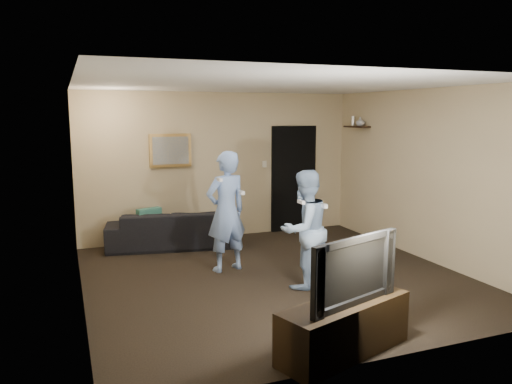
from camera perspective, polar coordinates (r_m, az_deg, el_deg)
name	(u,v)px	position (r m, az deg, el deg)	size (l,w,h in m)	color
ground	(275,277)	(6.97, 2.18, -9.67)	(5.00, 5.00, 0.00)	black
ceiling	(276,84)	(6.62, 2.31, 12.20)	(5.00, 5.00, 0.04)	silver
wall_back	(220,166)	(9.00, -4.11, 3.02)	(5.00, 0.04, 2.60)	tan
wall_front	(389,220)	(4.52, 14.98, -3.12)	(5.00, 0.04, 2.60)	tan
wall_left	(77,194)	(6.13, -19.73, -0.24)	(0.04, 5.00, 2.60)	tan
wall_right	(427,175)	(7.99, 18.92, 1.82)	(0.04, 5.00, 2.60)	tan
sofa	(171,229)	(8.53, -9.66, -4.16)	(2.12, 0.83, 0.62)	black
throw_pillow	(149,220)	(8.43, -12.11, -3.20)	(0.41, 0.13, 0.41)	#1C544A
painting_frame	(170,150)	(8.73, -9.76, 4.71)	(0.72, 0.05, 0.57)	olive
painting_canvas	(171,150)	(8.70, -9.72, 4.70)	(0.62, 0.01, 0.47)	slate
doorway	(294,179)	(9.53, 4.32, 1.53)	(0.90, 0.06, 2.00)	black
light_switch	(264,164)	(9.26, 0.97, 3.21)	(0.08, 0.02, 0.12)	silver
wall_shelf	(357,127)	(9.33, 11.44, 7.32)	(0.20, 0.60, 0.03)	black
shelf_vase	(360,122)	(9.24, 11.84, 7.89)	(0.15, 0.15, 0.16)	#A7A7AB
shelf_figurine	(353,121)	(9.44, 11.03, 7.99)	(0.06, 0.06, 0.18)	silver
tv_console	(344,327)	(4.89, 10.06, -14.99)	(1.40, 0.45, 0.50)	black
television	(346,269)	(4.69, 10.25, -8.62)	(1.11, 0.15, 0.64)	black
wii_player_left	(226,211)	(7.06, -3.42, -2.24)	(0.70, 0.56, 1.71)	#7E9EDA
wii_player_right	(304,229)	(6.42, 5.54, -4.26)	(0.88, 0.78, 1.52)	#91AFD3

